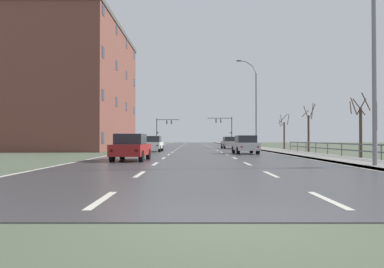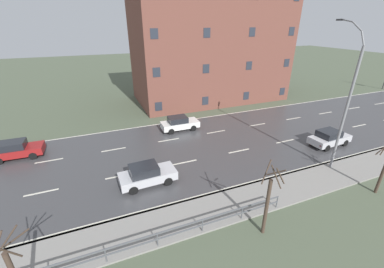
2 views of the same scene
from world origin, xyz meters
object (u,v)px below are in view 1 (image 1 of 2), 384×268
(traffic_signal_left, at_px, (163,127))
(car_mid_centre, at_px, (132,147))
(brick_building, at_px, (78,89))
(street_lamp_foreground, at_px, (371,52))
(street_lamp_midground, at_px, (256,106))
(car_far_right, at_px, (230,142))
(car_near_left, at_px, (154,144))
(car_near_right, at_px, (246,144))
(traffic_signal_right, at_px, (227,126))

(traffic_signal_left, distance_m, car_mid_centre, 55.19)
(car_mid_centre, height_order, brick_building, brick_building)
(street_lamp_foreground, xyz_separation_m, street_lamp_midground, (0.02, 29.39, 0.35))
(street_lamp_midground, xyz_separation_m, car_far_right, (-2.91, 3.23, -4.67))
(car_near_left, height_order, car_near_right, same)
(car_far_right, bearing_deg, traffic_signal_right, 82.64)
(street_lamp_foreground, bearing_deg, brick_building, 127.42)
(traffic_signal_right, relative_size, brick_building, 0.27)
(car_near_left, distance_m, car_mid_centre, 15.29)
(car_near_right, bearing_deg, street_lamp_midground, 74.71)
(car_mid_centre, bearing_deg, car_far_right, 74.40)
(traffic_signal_left, height_order, car_near_right, traffic_signal_left)
(car_far_right, xyz_separation_m, brick_building, (-19.28, -3.63, 6.74))
(street_lamp_foreground, bearing_deg, car_far_right, 95.07)
(street_lamp_midground, distance_m, car_far_right, 6.38)
(car_far_right, height_order, brick_building, brick_building)
(street_lamp_foreground, height_order, street_lamp_midground, street_lamp_midground)
(street_lamp_foreground, bearing_deg, traffic_signal_left, 103.20)
(car_near_left, distance_m, car_far_right, 15.11)
(street_lamp_foreground, xyz_separation_m, traffic_signal_right, (-0.81, 60.08, -1.06))
(car_far_right, bearing_deg, brick_building, -172.38)
(car_mid_centre, bearing_deg, traffic_signal_right, 80.75)
(brick_building, bearing_deg, street_lamp_midground, 1.04)
(street_lamp_midground, relative_size, traffic_signal_left, 2.00)
(street_lamp_foreground, height_order, car_mid_centre, street_lamp_foreground)
(traffic_signal_left, height_order, brick_building, brick_building)
(street_lamp_foreground, xyz_separation_m, car_near_left, (-11.84, 20.44, -4.33))
(car_near_right, relative_size, car_mid_centre, 1.00)
(traffic_signal_right, relative_size, car_mid_centre, 1.42)
(car_near_right, xyz_separation_m, brick_building, (-18.83, 14.06, 6.74))
(car_far_right, xyz_separation_m, car_mid_centre, (-8.55, -27.46, 0.00))
(traffic_signal_right, xyz_separation_m, brick_building, (-21.36, -31.10, 3.47))
(street_lamp_foreground, bearing_deg, traffic_signal_right, 90.78)
(traffic_signal_left, distance_m, car_far_right, 29.94)
(car_far_right, relative_size, car_mid_centre, 1.01)
(brick_building, bearing_deg, car_mid_centre, -65.76)
(street_lamp_midground, distance_m, car_near_right, 15.56)
(traffic_signal_right, height_order, traffic_signal_left, traffic_signal_right)
(street_lamp_foreground, relative_size, car_far_right, 2.51)
(traffic_signal_right, distance_m, car_near_left, 41.27)
(traffic_signal_left, xyz_separation_m, brick_building, (-8.06, -31.21, 3.69))
(car_near_right, bearing_deg, traffic_signal_left, 101.19)
(traffic_signal_right, height_order, car_near_left, traffic_signal_right)
(traffic_signal_right, bearing_deg, car_near_right, -93.21)
(traffic_signal_right, xyz_separation_m, car_far_right, (-2.08, -27.47, -3.27))
(car_near_right, distance_m, car_mid_centre, 12.69)
(street_lamp_foreground, xyz_separation_m, car_near_right, (-3.35, 14.93, -4.33))
(car_near_left, bearing_deg, car_far_right, 54.45)
(street_lamp_midground, height_order, car_near_right, street_lamp_midground)
(street_lamp_midground, distance_m, traffic_signal_right, 30.74)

